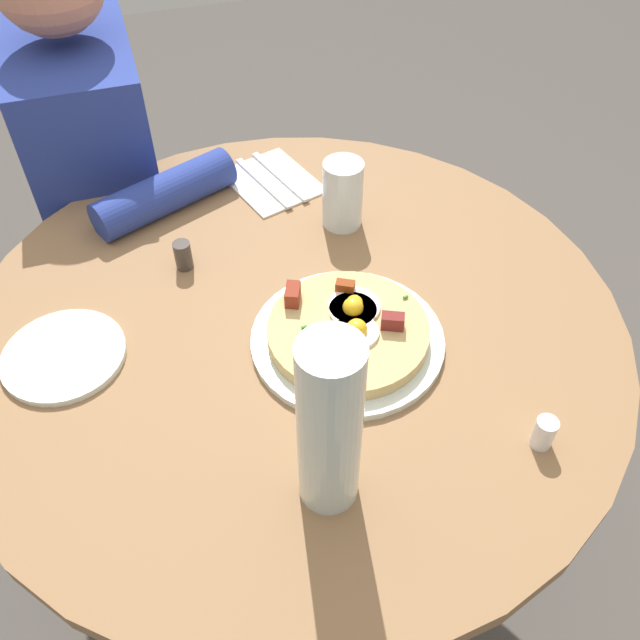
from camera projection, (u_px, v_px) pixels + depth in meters
ground_plane at (303, 534)px, 1.55m from camera, size 6.00×6.00×0.00m
dining_table at (296, 386)px, 1.14m from camera, size 1.00×1.00×0.73m
person_seated at (118, 230)px, 1.50m from camera, size 0.53×0.38×1.14m
pizza_plate at (347, 340)px, 0.98m from camera, size 0.28×0.28×0.01m
breakfast_pizza at (348, 329)px, 0.96m from camera, size 0.23×0.23×0.05m
bread_plate at (64, 355)px, 0.96m from camera, size 0.17×0.17×0.01m
napkin at (272, 181)px, 1.25m from camera, size 0.20×0.18×0.00m
fork at (280, 176)px, 1.25m from camera, size 0.18×0.07×0.00m
knife at (263, 183)px, 1.24m from camera, size 0.18×0.07×0.00m
water_glass at (343, 194)px, 1.13m from camera, size 0.07×0.07×0.12m
water_bottle at (330, 428)px, 0.72m from camera, size 0.07×0.07×0.26m
salt_shaker at (544, 433)px, 0.85m from camera, size 0.03×0.03×0.05m
pepper_shaker at (183, 255)px, 1.07m from camera, size 0.03×0.03×0.05m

